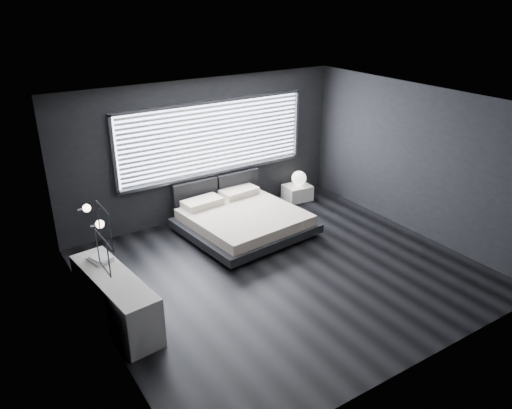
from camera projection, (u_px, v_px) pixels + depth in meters
room at (285, 193)px, 7.81m from camera, size 6.04×6.00×2.80m
window at (214, 138)px, 9.90m from camera, size 4.14×0.09×1.52m
headboard at (217, 188)px, 10.27m from camera, size 1.96×0.16×0.52m
sconce_near at (100, 224)px, 6.33m from camera, size 0.18×0.11×0.11m
sconce_far at (86, 208)px, 6.80m from camera, size 0.18×0.11×0.11m
wall_art_upper at (104, 226)px, 5.73m from camera, size 0.01×0.48×0.48m
wall_art_lower at (103, 253)px, 6.11m from camera, size 0.01×0.48×0.48m
bed at (243, 220)px, 9.58m from camera, size 2.38×2.29×0.57m
nightstand at (297, 192)px, 11.12m from camera, size 0.61×0.52×0.33m
orb_lamp at (299, 178)px, 11.01m from camera, size 0.32×0.32×0.32m
dresser at (116, 299)px, 6.96m from camera, size 0.73×1.90×0.74m
book_stack at (100, 259)px, 7.18m from camera, size 0.34×0.40×0.07m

